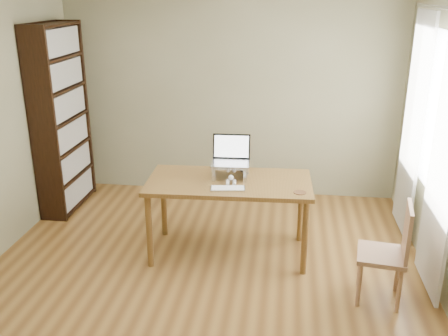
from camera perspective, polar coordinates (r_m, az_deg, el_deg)
room at (r=3.86m, az=-2.69°, el=2.84°), size 4.04×4.54×2.64m
bookshelf at (r=5.91m, az=-18.09°, el=5.35°), size 0.30×0.90×2.10m
curtains at (r=4.75m, az=22.22°, el=2.99°), size 0.03×1.90×2.25m
desk at (r=4.66m, az=0.59°, el=-2.46°), size 1.55×0.82×0.75m
laptop_stand at (r=4.67m, az=0.71°, el=-0.15°), size 0.32×0.25×0.13m
laptop at (r=4.69m, az=0.81°, el=1.40°), size 0.36×0.31×0.25m
keyboard at (r=4.42m, az=0.43°, el=-2.36°), size 0.32×0.17×0.02m
coaster at (r=4.40m, az=8.67°, el=-2.78°), size 0.11×0.11×0.01m
cat at (r=4.70m, az=0.95°, el=-0.20°), size 0.25×0.49×0.16m
chair at (r=4.26m, az=18.51°, el=-8.86°), size 0.43×0.43×0.85m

